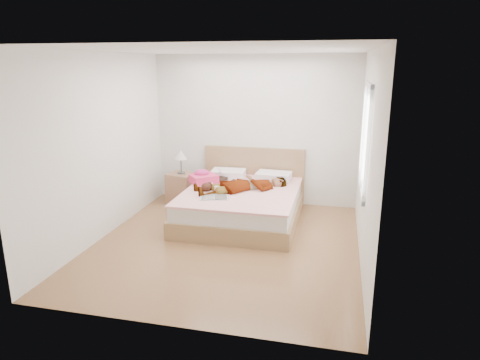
{
  "coord_description": "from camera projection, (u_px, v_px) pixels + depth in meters",
  "views": [
    {
      "loc": [
        1.44,
        -5.34,
        2.43
      ],
      "look_at": [
        0.0,
        0.85,
        0.7
      ],
      "focal_mm": 32.0,
      "sensor_mm": 36.0,
      "label": 1
    }
  ],
  "objects": [
    {
      "name": "towel",
      "position": [
        203.0,
        177.0,
        7.13
      ],
      "size": [
        0.53,
        0.53,
        0.22
      ],
      "color": "#FC4481",
      "rests_on": "bed"
    },
    {
      "name": "nightstand",
      "position": [
        182.0,
        186.0,
        7.64
      ],
      "size": [
        0.52,
        0.48,
        0.97
      ],
      "color": "#8C5F41",
      "rests_on": "ground"
    },
    {
      "name": "room_shell",
      "position": [
        365.0,
        139.0,
        5.47
      ],
      "size": [
        4.0,
        4.0,
        4.0
      ],
      "color": "white",
      "rests_on": "ground"
    },
    {
      "name": "magazine",
      "position": [
        214.0,
        197.0,
        6.33
      ],
      "size": [
        0.48,
        0.38,
        0.02
      ],
      "color": "silver",
      "rests_on": "bed"
    },
    {
      "name": "hair",
      "position": [
        217.0,
        178.0,
        7.32
      ],
      "size": [
        0.44,
        0.53,
        0.07
      ],
      "primitive_type": "ellipsoid",
      "rotation": [
        0.0,
        0.0,
        0.05
      ],
      "color": "black",
      "rests_on": "bed"
    },
    {
      "name": "bed",
      "position": [
        243.0,
        202.0,
        6.88
      ],
      "size": [
        1.8,
        2.08,
        1.0
      ],
      "color": "olive",
      "rests_on": "ground"
    },
    {
      "name": "ground",
      "position": [
        226.0,
        244.0,
        5.98
      ],
      "size": [
        4.0,
        4.0,
        0.0
      ],
      "primitive_type": "plane",
      "color": "#4D2E18",
      "rests_on": "ground"
    },
    {
      "name": "phone",
      "position": [
        220.0,
        170.0,
        7.22
      ],
      "size": [
        0.09,
        0.1,
        0.05
      ],
      "primitive_type": "cube",
      "rotation": [
        0.44,
        0.0,
        0.58
      ],
      "color": "silver",
      "rests_on": "bed"
    },
    {
      "name": "plush_toy",
      "position": [
        207.0,
        187.0,
        6.68
      ],
      "size": [
        0.19,
        0.25,
        0.13
      ],
      "color": "black",
      "rests_on": "bed"
    },
    {
      "name": "coffee_mug",
      "position": [
        217.0,
        189.0,
        6.61
      ],
      "size": [
        0.12,
        0.1,
        0.09
      ],
      "color": "white",
      "rests_on": "bed"
    },
    {
      "name": "woman",
      "position": [
        243.0,
        183.0,
        6.75
      ],
      "size": [
        1.61,
        1.33,
        0.21
      ],
      "primitive_type": "imported",
      "rotation": [
        0.0,
        0.0,
        -0.99
      ],
      "color": "white",
      "rests_on": "bed"
    }
  ]
}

